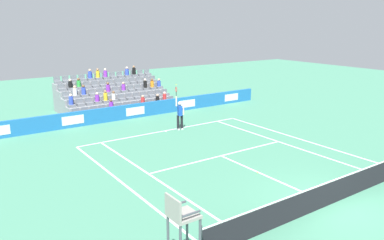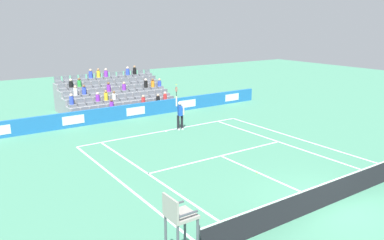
% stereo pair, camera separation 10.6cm
% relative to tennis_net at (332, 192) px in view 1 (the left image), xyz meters
% --- Properties ---
extents(ground_plane, '(80.00, 80.00, 0.00)m').
position_rel_tennis_net_xyz_m(ground_plane, '(0.00, 0.00, -0.49)').
color(ground_plane, '#47896B').
extents(line_baseline, '(10.97, 0.10, 0.01)m').
position_rel_tennis_net_xyz_m(line_baseline, '(0.00, -11.89, -0.49)').
color(line_baseline, white).
rests_on(line_baseline, ground).
extents(line_service, '(8.23, 0.10, 0.01)m').
position_rel_tennis_net_xyz_m(line_service, '(0.00, -6.40, -0.49)').
color(line_service, white).
rests_on(line_service, ground).
extents(line_centre_service, '(0.10, 6.40, 0.01)m').
position_rel_tennis_net_xyz_m(line_centre_service, '(0.00, -3.20, -0.49)').
color(line_centre_service, white).
rests_on(line_centre_service, ground).
extents(line_singles_sideline_left, '(0.10, 11.89, 0.01)m').
position_rel_tennis_net_xyz_m(line_singles_sideline_left, '(4.12, -5.95, -0.49)').
color(line_singles_sideline_left, white).
rests_on(line_singles_sideline_left, ground).
extents(line_singles_sideline_right, '(0.10, 11.89, 0.01)m').
position_rel_tennis_net_xyz_m(line_singles_sideline_right, '(-4.12, -5.95, -0.49)').
color(line_singles_sideline_right, white).
rests_on(line_singles_sideline_right, ground).
extents(line_doubles_sideline_left, '(0.10, 11.89, 0.01)m').
position_rel_tennis_net_xyz_m(line_doubles_sideline_left, '(5.49, -5.95, -0.49)').
color(line_doubles_sideline_left, white).
rests_on(line_doubles_sideline_left, ground).
extents(line_doubles_sideline_right, '(0.10, 11.89, 0.01)m').
position_rel_tennis_net_xyz_m(line_doubles_sideline_right, '(-5.49, -5.95, -0.49)').
color(line_doubles_sideline_right, white).
rests_on(line_doubles_sideline_right, ground).
extents(line_centre_mark, '(0.10, 0.20, 0.01)m').
position_rel_tennis_net_xyz_m(line_centre_mark, '(0.00, -11.79, -0.49)').
color(line_centre_mark, white).
rests_on(line_centre_mark, ground).
extents(sponsor_barrier, '(21.80, 0.22, 0.99)m').
position_rel_tennis_net_xyz_m(sponsor_barrier, '(-0.00, -15.93, 0.00)').
color(sponsor_barrier, '#1E66AD').
rests_on(sponsor_barrier, ground).
extents(tennis_net, '(11.97, 0.10, 1.07)m').
position_rel_tennis_net_xyz_m(tennis_net, '(0.00, 0.00, 0.00)').
color(tennis_net, '#33383D').
rests_on(tennis_net, ground).
extents(tennis_player, '(0.51, 0.42, 2.85)m').
position_rel_tennis_net_xyz_m(tennis_player, '(-0.95, -11.64, 0.50)').
color(tennis_player, black).
rests_on(tennis_player, ground).
extents(umpire_chair, '(0.70, 0.70, 2.34)m').
position_rel_tennis_net_xyz_m(umpire_chair, '(6.76, 0.30, 1.03)').
color(umpire_chair, '#474C54').
rests_on(umpire_chair, ground).
extents(stadium_stand, '(8.06, 4.75, 3.02)m').
position_rel_tennis_net_xyz_m(stadium_stand, '(0.00, -19.50, 0.33)').
color(stadium_stand, gray).
rests_on(stadium_stand, ground).
extents(loose_tennis_ball, '(0.07, 0.07, 0.07)m').
position_rel_tennis_net_xyz_m(loose_tennis_ball, '(0.10, -3.70, -0.46)').
color(loose_tennis_ball, '#D1E533').
rests_on(loose_tennis_ball, ground).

